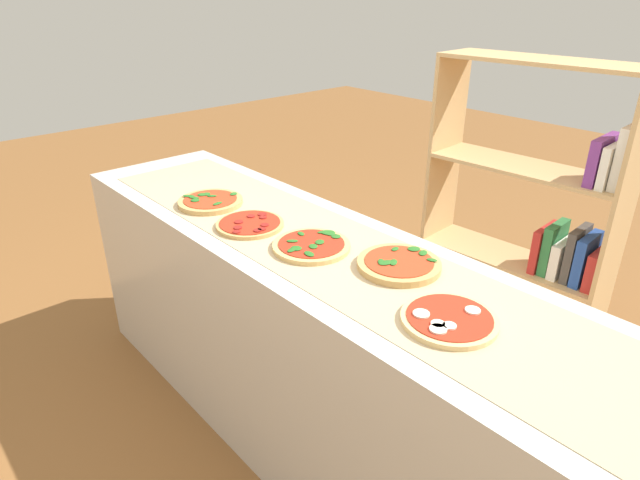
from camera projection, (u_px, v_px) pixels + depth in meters
name	position (u px, v px, depth m)	size (l,w,h in m)	color
ground_plane	(320.00, 438.00, 2.24)	(12.00, 12.00, 0.00)	brown
counter	(320.00, 351.00, 2.05)	(2.58, 0.61, 0.90)	beige
parchment_paper	(320.00, 245.00, 1.86)	(2.27, 0.47, 0.00)	tan
pizza_spinach_0	(210.00, 201.00, 2.19)	(0.26, 0.26, 0.03)	tan
pizza_pepperoni_1	(250.00, 224.00, 1.99)	(0.25, 0.25, 0.02)	tan
pizza_spinach_2	(312.00, 245.00, 1.83)	(0.27, 0.27, 0.02)	#DBB26B
pizza_spinach_3	(399.00, 264.00, 1.70)	(0.27, 0.27, 0.03)	tan
pizza_mozzarella_4	(449.00, 319.00, 1.43)	(0.26, 0.26, 0.02)	#E5C17F
bookshelf	(540.00, 235.00, 2.52)	(0.90, 0.33, 1.43)	tan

